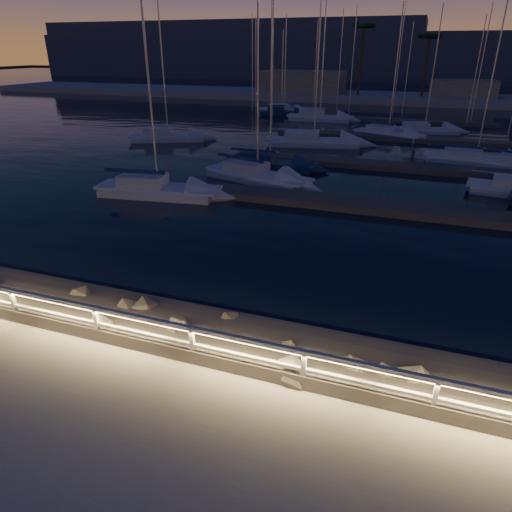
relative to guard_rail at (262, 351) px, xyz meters
The scene contains 20 objects.
ground 0.78m from the guard_rail, ahead, with size 400.00×400.00×0.00m, color #B0AB9F.
harbor_water 31.27m from the guard_rail, 89.87° to the left, with size 400.00×440.00×0.60m.
guard_rail is the anchor object (origin of this frame).
riprap 2.42m from the guard_rail, 140.02° to the left, with size 30.93×3.07×1.39m.
floating_docks 32.52m from the guard_rail, 89.88° to the left, with size 22.00×36.00×0.40m.
far_shore 74.05m from the guard_rail, 90.04° to the left, with size 160.00×14.00×5.20m.
palm_left 73.04m from the guard_rail, 96.29° to the left, with size 3.00×3.00×11.20m.
palm_center 73.47m from the guard_rail, 88.38° to the left, with size 3.00×3.00×9.70m.
distant_hills 135.56m from the guard_rail, 99.37° to the left, with size 230.00×37.50×18.00m.
sailboat_a 18.56m from the guard_rail, 129.29° to the left, with size 7.72×3.24×12.82m.
sailboat_b 20.91m from the guard_rail, 110.19° to the left, with size 7.97×4.44×13.10m.
sailboat_e 36.36m from the guard_rail, 123.60° to the left, with size 7.44×4.85×12.46m.
sailboat_f 24.39m from the guard_rail, 107.93° to the left, with size 6.93×2.16×11.76m.
sailboat_g 33.35m from the guard_rail, 101.17° to the left, with size 9.02×4.28×14.78m.
sailboat_h 30.89m from the guard_rail, 76.95° to the left, with size 7.80×3.03×12.87m.
sailboat_i 49.05m from the guard_rail, 100.89° to the left, with size 8.03×2.75×13.56m.
sailboat_j 39.33m from the guard_rail, 90.51° to the left, with size 7.23×4.59×12.01m.
sailboat_k 43.21m from the guard_rail, 86.02° to the left, with size 7.39×3.66×12.08m.
sailboat_m 53.80m from the guard_rail, 106.35° to the left, with size 6.15×3.81×10.24m.
sailboat_n 55.96m from the guard_rail, 105.99° to the left, with size 7.43×4.08×12.22m.
Camera 1 is at (2.90, -8.76, 7.61)m, focal length 32.00 mm.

